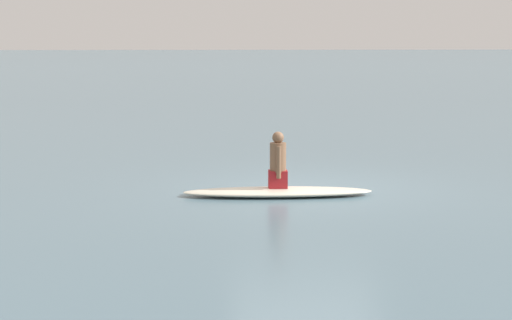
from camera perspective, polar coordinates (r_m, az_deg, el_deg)
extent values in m
plane|color=slate|center=(15.22, 3.32, -1.85)|extent=(400.00, 400.00, 0.00)
ellipsoid|color=silver|center=(14.49, 1.41, -2.05)|extent=(3.12, 0.88, 0.14)
cube|color=#A51E23|center=(14.46, 1.41, -1.23)|extent=(0.31, 0.26, 0.28)
cylinder|color=brown|center=(14.41, 1.42, 0.18)|extent=(0.28, 0.28, 0.47)
sphere|color=brown|center=(14.37, 1.42, 1.45)|extent=(0.19, 0.19, 0.19)
cylinder|color=brown|center=(14.58, 1.37, 0.03)|extent=(0.08, 0.08, 0.52)
cylinder|color=brown|center=(14.26, 1.46, -0.15)|extent=(0.08, 0.08, 0.52)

